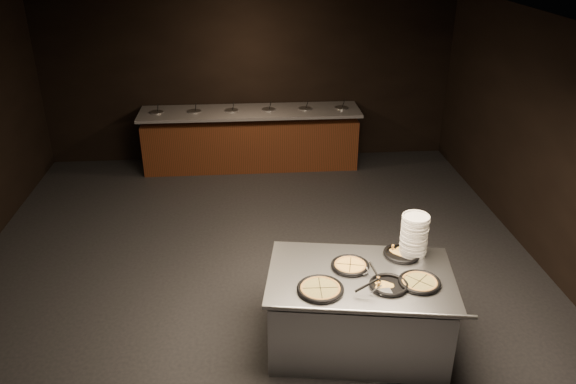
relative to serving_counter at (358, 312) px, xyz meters
name	(u,v)px	position (x,y,z in m)	size (l,w,h in m)	color
room	(255,170)	(-0.95, 1.16, 1.05)	(7.02, 8.02, 2.92)	black
salad_bar	(251,142)	(-0.95, 4.72, 0.03)	(3.70, 0.83, 1.18)	#562314
serving_counter	(358,312)	(0.00, 0.00, 0.00)	(1.91, 1.40, 0.84)	#B9BBC0
plate_stack	(414,235)	(0.59, 0.33, 0.65)	(0.27, 0.27, 0.43)	silver
pan_veggie_whole	(320,289)	(-0.42, -0.22, 0.46)	(0.43, 0.43, 0.04)	black
pan_cheese_whole	(350,265)	(-0.08, 0.14, 0.46)	(0.37, 0.37, 0.04)	black
pan_cheese_slices_a	(402,253)	(0.48, 0.31, 0.45)	(0.37, 0.37, 0.04)	black
pan_cheese_slices_b	(389,285)	(0.22, -0.21, 0.45)	(0.36, 0.36, 0.04)	black
pan_veggie_slices	(420,282)	(0.51, -0.19, 0.46)	(0.39, 0.39, 0.04)	black
server_left	(371,272)	(0.08, -0.06, 0.51)	(0.20, 0.28, 0.15)	#B9BBC0
server_right	(372,287)	(0.03, -0.32, 0.52)	(0.35, 0.11, 0.16)	#B9BBC0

